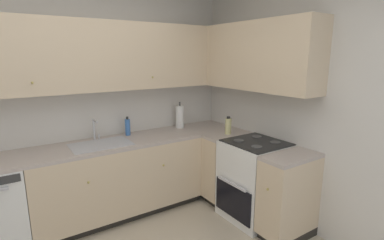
% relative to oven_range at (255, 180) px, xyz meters
% --- Properties ---
extents(wall_back, '(4.01, 0.05, 2.63)m').
position_rel_oven_range_xyz_m(wall_back, '(-1.68, 1.23, 0.87)').
color(wall_back, silver).
rests_on(wall_back, ground_plane).
extents(wall_right, '(0.05, 3.63, 2.63)m').
position_rel_oven_range_xyz_m(wall_right, '(0.31, -0.56, 0.87)').
color(wall_right, silver).
rests_on(wall_right, ground_plane).
extents(lower_cabinets_back, '(1.87, 0.62, 0.85)m').
position_rel_oven_range_xyz_m(lower_cabinets_back, '(-1.26, 0.90, -0.02)').
color(lower_cabinets_back, beige).
rests_on(lower_cabinets_back, ground_plane).
extents(countertop_back, '(3.08, 0.60, 0.03)m').
position_rel_oven_range_xyz_m(countertop_back, '(-1.26, 0.90, 0.41)').
color(countertop_back, '#B7A89E').
rests_on(countertop_back, lower_cabinets_back).
extents(lower_cabinets_right, '(0.62, 1.24, 0.85)m').
position_rel_oven_range_xyz_m(lower_cabinets_right, '(-0.02, -0.04, -0.02)').
color(lower_cabinets_right, beige).
rests_on(lower_cabinets_right, ground_plane).
extents(countertop_right, '(0.60, 1.24, 0.03)m').
position_rel_oven_range_xyz_m(countertop_right, '(-0.02, -0.04, 0.41)').
color(countertop_right, '#B7A89E').
rests_on(countertop_right, lower_cabinets_right).
extents(oven_range, '(0.68, 0.62, 1.03)m').
position_rel_oven_range_xyz_m(oven_range, '(0.00, 0.00, 0.00)').
color(oven_range, white).
rests_on(oven_range, ground_plane).
extents(upper_cabinets_back, '(2.76, 0.34, 0.73)m').
position_rel_oven_range_xyz_m(upper_cabinets_back, '(-1.42, 1.04, 1.36)').
color(upper_cabinets_back, beige).
extents(upper_cabinets_right, '(0.32, 1.79, 0.73)m').
position_rel_oven_range_xyz_m(upper_cabinets_right, '(0.12, 0.31, 1.36)').
color(upper_cabinets_right, beige).
extents(sink, '(0.62, 0.40, 0.10)m').
position_rel_oven_range_xyz_m(sink, '(-1.45, 0.87, 0.39)').
color(sink, '#B7B7BC').
rests_on(sink, countertop_back).
extents(faucet, '(0.07, 0.16, 0.24)m').
position_rel_oven_range_xyz_m(faucet, '(-1.44, 1.08, 0.58)').
color(faucet, silver).
rests_on(faucet, countertop_back).
extents(soap_bottle, '(0.06, 0.06, 0.22)m').
position_rel_oven_range_xyz_m(soap_bottle, '(-1.06, 1.08, 0.53)').
color(soap_bottle, '#3F72BF').
rests_on(soap_bottle, countertop_back).
extents(paper_towel_roll, '(0.11, 0.11, 0.35)m').
position_rel_oven_range_xyz_m(paper_towel_roll, '(-0.34, 1.06, 0.58)').
color(paper_towel_roll, white).
rests_on(paper_towel_roll, countertop_back).
extents(oil_bottle, '(0.07, 0.07, 0.21)m').
position_rel_oven_range_xyz_m(oil_bottle, '(-0.02, 0.46, 0.53)').
color(oil_bottle, beige).
rests_on(oil_bottle, countertop_right).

